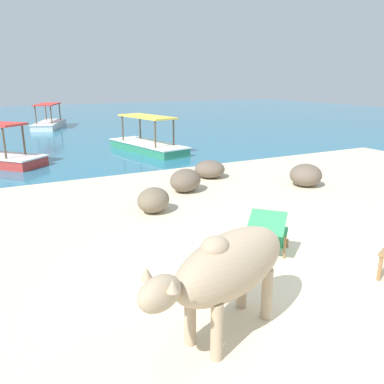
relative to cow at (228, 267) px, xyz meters
name	(u,v)px	position (x,y,z in m)	size (l,w,h in m)	color
sand_beach	(334,282)	(1.83, 0.27, -0.77)	(18.00, 14.00, 0.04)	beige
water_surface	(56,123)	(1.83, 22.27, -0.79)	(60.00, 36.00, 0.03)	teal
cow	(228,267)	(0.00, 0.00, 0.00)	(2.03, 1.13, 1.14)	tan
deck_chair_near	(268,231)	(1.55, 1.32, -0.37)	(0.92, 0.91, 0.68)	olive
shore_rock_large	(185,180)	(2.01, 4.97, -0.49)	(0.84, 0.68, 0.53)	#6B5B4C
shore_rock_medium	(210,169)	(3.18, 5.86, -0.52)	(0.80, 0.76, 0.46)	#6B5B4C
shore_rock_small	(306,175)	(4.84, 4.04, -0.48)	(0.78, 0.77, 0.55)	#6B5B4C
shore_rock_flat	(153,200)	(0.78, 3.92, -0.51)	(0.72, 0.60, 0.49)	#756651
boat_green	(148,144)	(3.21, 10.45, -0.50)	(1.90, 3.83, 1.29)	#338E66
boat_white	(49,123)	(1.12, 19.77, -0.50)	(2.39, 3.84, 1.29)	white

